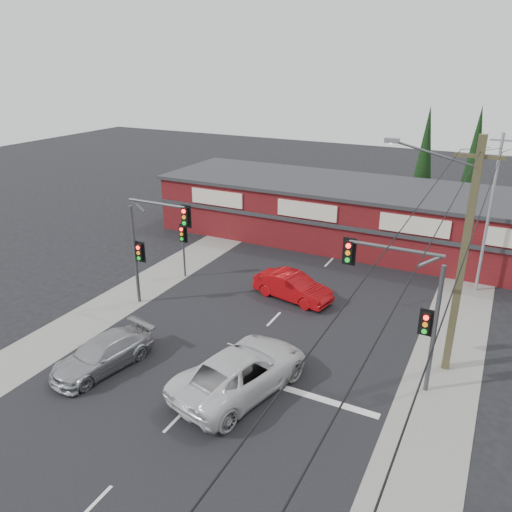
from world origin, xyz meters
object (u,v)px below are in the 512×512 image
at_px(red_sedan, 293,287).
at_px(shop_building, 339,211).
at_px(utility_pole, 460,252).
at_px(white_suv, 241,371).
at_px(silver_suv, 103,354).

bearing_deg(red_sedan, shop_building, 16.34).
height_order(red_sedan, utility_pole, utility_pole).
height_order(red_sedan, shop_building, shop_building).
xyz_separation_m(white_suv, shop_building, (-2.27, 19.31, 1.26)).
relative_size(silver_suv, utility_pole, 0.47).
relative_size(white_suv, shop_building, 0.23).
bearing_deg(silver_suv, shop_building, 90.48).
distance_m(silver_suv, red_sedan, 10.95).
distance_m(shop_building, utility_pole, 17.15).
relative_size(silver_suv, red_sedan, 1.05).
height_order(silver_suv, shop_building, shop_building).
distance_m(red_sedan, shop_building, 10.94).
xyz_separation_m(red_sedan, utility_pole, (8.44, -3.18, 4.65)).
xyz_separation_m(white_suv, silver_suv, (-6.07, -1.39, -0.19)).
bearing_deg(white_suv, utility_pole, -129.14).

